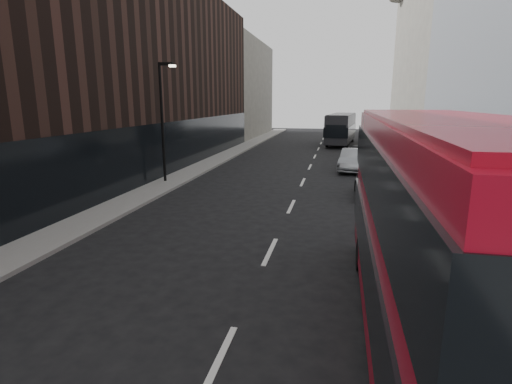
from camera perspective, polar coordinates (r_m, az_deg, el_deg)
The scene contains 11 objects.
sidewalk_right at distance 30.40m, azimuth 21.82°, elevation 2.71°, with size 3.00×80.00×0.15m, color slate.
sidewalk_left at distance 31.59m, azimuth -7.09°, elevation 3.89°, with size 2.00×80.00×0.15m, color slate.
building_victorian at distance 49.62m, azimuth 23.58°, elevation 17.30°, with size 6.50×24.00×21.00m.
building_left_mid at distance 37.16m, azimuth -10.14°, elevation 15.85°, with size 5.00×24.00×14.00m, color black.
building_left_far at distance 58.16m, azimuth -1.84°, elevation 14.41°, with size 5.00×20.00×13.00m, color #66625A.
street_lamp at distance 24.79m, azimuth -13.13°, elevation 10.75°, with size 1.06×0.22×7.00m.
red_bus at distance 8.51m, azimuth 24.80°, elevation -4.45°, with size 2.74×11.66×4.70m.
grey_bus at distance 47.94m, azimuth 12.07°, elevation 8.92°, with size 3.67×11.01×3.50m.
car_a at distance 21.94m, azimuth 16.06°, elevation 1.17°, with size 1.65×4.11×1.40m, color black.
car_b at distance 29.80m, azimuth 13.70°, elevation 4.48°, with size 1.67×4.80×1.58m, color gray.
car_c at distance 34.45m, azimuth 14.52°, elevation 5.31°, with size 1.84×4.53×1.32m, color black.
Camera 1 is at (2.12, -4.52, 4.97)m, focal length 28.00 mm.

